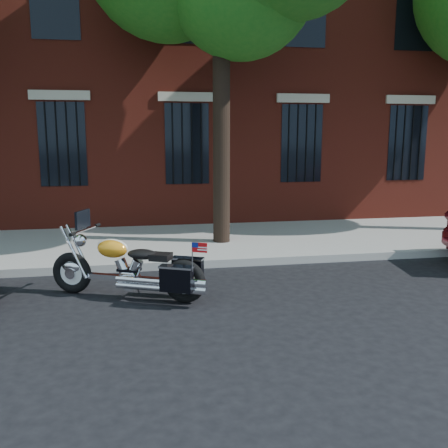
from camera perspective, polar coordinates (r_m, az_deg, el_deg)
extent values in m
plane|color=black|center=(8.05, -0.24, -7.50)|extent=(120.00, 120.00, 0.00)
cube|color=gray|center=(9.34, -1.71, -4.50)|extent=(40.00, 0.16, 0.15)
cube|color=gray|center=(11.15, -3.14, -2.06)|extent=(40.00, 3.60, 0.15)
cube|color=maroon|center=(18.01, -6.21, 21.59)|extent=(26.00, 10.00, 12.00)
cube|color=black|center=(12.73, -4.27, 9.11)|extent=(1.10, 0.14, 2.00)
cube|color=#B2A893|center=(12.73, -4.33, 14.29)|extent=(1.40, 0.20, 0.22)
cube|color=black|center=(13.11, -4.49, 24.14)|extent=(1.10, 0.14, 2.00)
cylinder|color=black|center=(12.65, -4.23, 9.10)|extent=(0.04, 0.04, 2.00)
cylinder|color=black|center=(10.61, -0.30, 10.52)|extent=(0.36, 0.36, 5.00)
torus|color=black|center=(8.14, -16.98, -5.35)|extent=(0.65, 0.40, 0.65)
torus|color=black|center=(7.37, -4.56, -6.55)|extent=(0.65, 0.40, 0.65)
cylinder|color=white|center=(8.14, -16.98, -5.35)|extent=(0.47, 0.25, 0.48)
cylinder|color=white|center=(7.37, -4.56, -6.55)|extent=(0.47, 0.25, 0.48)
ellipsoid|color=white|center=(8.11, -17.02, -4.69)|extent=(0.36, 0.25, 0.19)
ellipsoid|color=orange|center=(7.34, -4.57, -5.68)|extent=(0.37, 0.27, 0.19)
cube|color=white|center=(7.72, -11.08, -6.09)|extent=(1.36, 0.69, 0.08)
cylinder|color=white|center=(7.70, -10.75, -6.26)|extent=(0.35, 0.29, 0.31)
cylinder|color=white|center=(7.36, -7.88, -6.89)|extent=(1.14, 0.58, 0.09)
ellipsoid|color=orange|center=(7.70, -12.63, -2.76)|extent=(0.55, 0.45, 0.28)
ellipsoid|color=black|center=(7.50, -9.31, -3.43)|extent=(0.54, 0.45, 0.15)
cube|color=black|center=(7.58, -4.16, -5.23)|extent=(0.49, 0.33, 0.37)
cube|color=black|center=(7.12, -5.45, -6.27)|extent=(0.49, 0.33, 0.37)
cylinder|color=white|center=(7.85, -15.55, -0.61)|extent=(0.35, 0.70, 0.03)
sphere|color=white|center=(7.93, -16.10, -1.81)|extent=(0.26, 0.26, 0.19)
cube|color=black|center=(7.84, -15.85, 0.52)|extent=(0.20, 0.37, 0.27)
cube|color=red|center=(6.85, -2.80, -2.71)|extent=(0.20, 0.10, 0.14)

